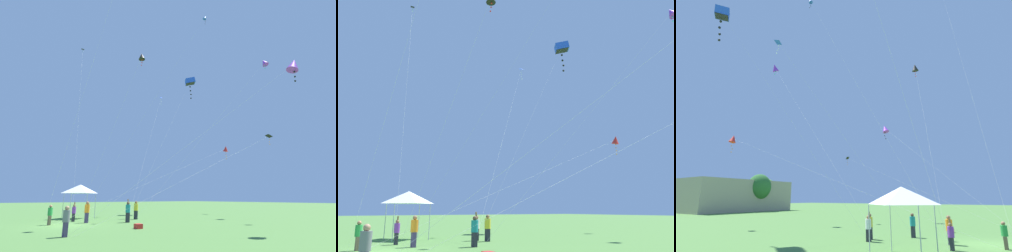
% 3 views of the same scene
% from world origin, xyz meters
% --- Properties ---
extents(ground_plane, '(220.00, 220.00, 0.00)m').
position_xyz_m(ground_plane, '(0.00, 0.00, 0.00)').
color(ground_plane, '#4C7A38').
extents(festival_tent, '(2.79, 2.79, 3.40)m').
position_xyz_m(festival_tent, '(-6.39, 2.97, 2.95)').
color(festival_tent, '#B7B7BC').
rests_on(festival_tent, ground).
extents(person_purple_shirt, '(0.35, 0.35, 1.69)m').
position_xyz_m(person_purple_shirt, '(-3.10, 1.48, 0.82)').
color(person_purple_shirt, '#282833').
rests_on(person_purple_shirt, ground).
extents(person_grey_shirt, '(0.38, 0.38, 1.62)m').
position_xyz_m(person_grey_shirt, '(6.34, -1.84, 0.87)').
color(person_grey_shirt, '#473860').
rests_on(person_grey_shirt, ground).
extents(person_white_shirt, '(0.40, 0.40, 1.93)m').
position_xyz_m(person_white_shirt, '(-2.93, 6.88, 0.93)').
color(person_white_shirt, '#282833').
rests_on(person_white_shirt, ground).
extents(person_teal_shirt, '(0.41, 0.41, 1.72)m').
position_xyz_m(person_teal_shirt, '(0.55, 5.01, 0.93)').
color(person_teal_shirt, '#282833').
rests_on(person_teal_shirt, ground).
extents(person_orange_shirt, '(0.41, 0.41, 1.75)m').
position_xyz_m(person_orange_shirt, '(-1.17, 1.99, 0.95)').
color(person_orange_shirt, '#473860').
rests_on(person_orange_shirt, ground).
extents(person_yellow_shirt, '(0.41, 0.41, 1.74)m').
position_xyz_m(person_yellow_shirt, '(-2.02, 7.26, 0.94)').
color(person_yellow_shirt, '#282833').
rests_on(person_yellow_shirt, ground).
extents(person_green_shirt, '(0.36, 0.36, 1.51)m').
position_xyz_m(person_green_shirt, '(-1.04, -1.01, 0.81)').
color(person_green_shirt, brown).
rests_on(person_green_shirt, ground).
extents(kite_blue_box_1, '(6.12, 14.26, 21.22)m').
position_xyz_m(kite_blue_box_1, '(-7.99, 20.16, 20.57)').
color(kite_blue_box_1, silver).
rests_on(kite_blue_box_1, ground).
extents(kite_black_delta_2, '(10.50, 2.69, 23.64)m').
position_xyz_m(kite_black_delta_2, '(-12.98, 3.76, 22.14)').
color(kite_black_delta_2, silver).
rests_on(kite_black_delta_2, ground).
extents(kite_purple_diamond_4, '(5.11, 18.24, 21.40)m').
position_xyz_m(kite_purple_diamond_4, '(2.92, 24.68, 20.74)').
color(kite_purple_diamond_4, silver).
rests_on(kite_purple_diamond_4, ground).
extents(kite_red_diamond_7, '(3.12, 23.97, 9.45)m').
position_xyz_m(kite_red_diamond_7, '(-3.54, 22.78, 8.94)').
color(kite_red_diamond_7, silver).
rests_on(kite_red_diamond_7, ground).
extents(kite_blue_delta_8, '(7.40, 8.62, 15.88)m').
position_xyz_m(kite_blue_delta_8, '(-6.25, 13.05, 15.16)').
color(kite_blue_delta_8, silver).
rests_on(kite_blue_delta_8, ground).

